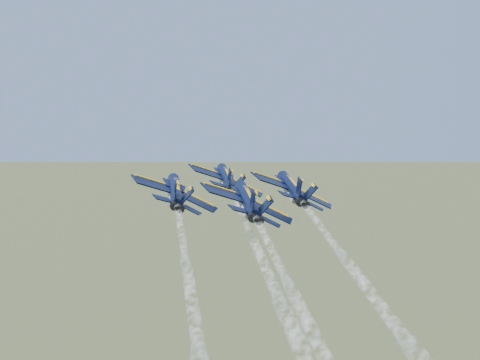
% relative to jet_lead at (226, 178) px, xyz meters
% --- Properties ---
extents(jet_lead, '(11.98, 17.57, 5.87)m').
position_rel_jet_lead_xyz_m(jet_lead, '(0.00, 0.00, 0.00)').
color(jet_lead, black).
extents(jet_left, '(11.98, 17.57, 5.87)m').
position_rel_jet_lead_xyz_m(jet_left, '(-4.76, -14.73, 0.00)').
color(jet_left, black).
extents(jet_right, '(11.98, 17.57, 5.87)m').
position_rel_jet_lead_xyz_m(jet_right, '(11.65, -8.80, 0.00)').
color(jet_right, black).
extents(jet_slot, '(11.98, 17.57, 5.87)m').
position_rel_jet_lead_xyz_m(jet_slot, '(6.85, -21.07, 0.00)').
color(jet_slot, black).
extents(smoke_trail_lead, '(27.87, 75.77, 2.86)m').
position_rel_jet_lead_xyz_m(smoke_trail_lead, '(19.37, -56.03, 0.03)').
color(smoke_trail_lead, white).
extents(smoke_trail_left, '(27.87, 75.77, 2.86)m').
position_rel_jet_lead_xyz_m(smoke_trail_left, '(14.61, -70.76, 0.03)').
color(smoke_trail_left, white).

